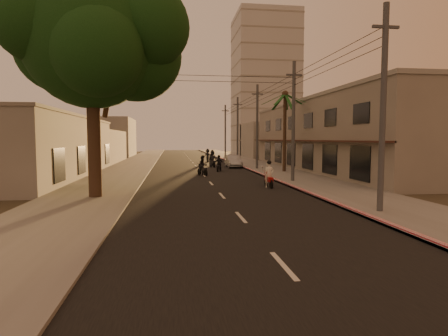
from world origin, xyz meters
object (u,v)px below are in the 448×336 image
(scooter_mid_a, at_px, (203,166))
(scooter_mid_b, at_px, (219,164))
(parked_car, at_px, (233,161))
(scooter_red, at_px, (269,176))
(scooter_far_b, at_px, (208,156))
(broadleaf_tree, at_px, (100,42))
(scooter_far_a, at_px, (212,159))
(palm_tree, at_px, (285,98))

(scooter_mid_a, distance_m, scooter_mid_b, 4.35)
(parked_car, bearing_deg, scooter_red, -90.70)
(scooter_far_b, bearing_deg, parked_car, -74.80)
(scooter_red, distance_m, parked_car, 17.86)
(scooter_mid_a, xyz_separation_m, scooter_far_b, (2.26, 19.13, 0.03))
(scooter_red, xyz_separation_m, parked_car, (0.53, 17.85, -0.09))
(broadleaf_tree, bearing_deg, scooter_mid_a, 61.44)
(scooter_red, bearing_deg, scooter_far_a, 95.00)
(scooter_mid_a, bearing_deg, scooter_mid_b, 41.71)
(palm_tree, xyz_separation_m, scooter_mid_a, (-8.10, -1.90, -6.31))
(scooter_mid_a, distance_m, scooter_far_b, 19.26)
(palm_tree, bearing_deg, broadleaf_tree, -136.52)
(scooter_mid_b, distance_m, scooter_far_a, 5.80)
(broadleaf_tree, height_order, scooter_far_a, broadleaf_tree)
(scooter_far_b, bearing_deg, scooter_mid_a, -92.70)
(broadleaf_tree, height_order, scooter_far_b, broadleaf_tree)
(palm_tree, relative_size, scooter_far_b, 4.25)
(scooter_red, xyz_separation_m, scooter_far_b, (-1.47, 28.00, 0.06))
(palm_tree, distance_m, scooter_far_b, 19.25)
(scooter_mid_b, bearing_deg, scooter_mid_a, -95.83)
(scooter_mid_b, relative_size, scooter_far_b, 0.86)
(scooter_red, bearing_deg, scooter_far_b, 92.41)
(palm_tree, bearing_deg, scooter_far_b, 108.75)
(scooter_red, bearing_deg, palm_tree, 67.30)
(scooter_mid_b, distance_m, scooter_far_b, 15.24)
(scooter_mid_b, bearing_deg, broadleaf_tree, -97.37)
(palm_tree, distance_m, scooter_red, 13.24)
(scooter_mid_a, xyz_separation_m, scooter_mid_b, (1.94, 3.89, -0.08))
(broadleaf_tree, distance_m, palm_tree, 20.18)
(scooter_red, xyz_separation_m, scooter_mid_a, (-3.73, 8.87, 0.03))
(palm_tree, height_order, scooter_far_a, palm_tree)
(broadleaf_tree, height_order, scooter_red, broadleaf_tree)
(scooter_far_a, height_order, parked_car, scooter_far_a)
(scooter_mid_a, relative_size, parked_car, 0.42)
(broadleaf_tree, xyz_separation_m, parked_car, (10.77, 20.93, -7.76))
(scooter_mid_a, bearing_deg, broadleaf_tree, -140.32)
(scooter_far_a, bearing_deg, scooter_mid_b, -101.27)
(scooter_mid_a, relative_size, scooter_far_a, 0.91)
(palm_tree, height_order, scooter_mid_a, palm_tree)
(scooter_mid_b, distance_m, parked_car, 5.59)
(broadleaf_tree, relative_size, scooter_mid_a, 6.62)
(palm_tree, xyz_separation_m, parked_car, (-3.84, 7.08, -6.44))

